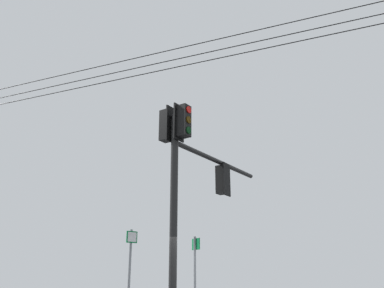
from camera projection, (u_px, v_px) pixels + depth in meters
signal_mast_assembly at (190, 172)px, 11.22m from camera, size 4.02×3.31×6.09m
route_sign_primary at (130, 272)px, 10.97m from camera, size 0.32×0.15×2.83m
route_sign_secondary at (195, 274)px, 11.40m from camera, size 0.14×0.38×2.69m
overhead_wire_span at (215, 50)px, 11.29m from camera, size 20.28×16.90×0.69m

